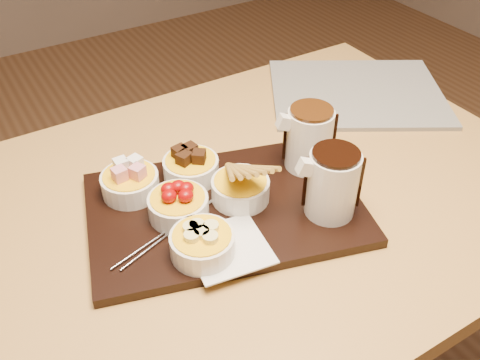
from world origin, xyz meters
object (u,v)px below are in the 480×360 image
bowl_strawberries (178,207)px  pitcher_milk_chocolate (309,139)px  serving_board (225,209)px  pitcher_dark_chocolate (332,184)px  dining_table (231,239)px  newspaper (357,93)px

bowl_strawberries → pitcher_milk_chocolate: 0.27m
serving_board → pitcher_milk_chocolate: (0.19, 0.02, 0.07)m
serving_board → pitcher_dark_chocolate: size_ratio=4.01×
pitcher_milk_chocolate → serving_board: bearing=-158.2°
dining_table → bowl_strawberries: (-0.10, -0.01, 0.14)m
pitcher_dark_chocolate → pitcher_milk_chocolate: 0.13m
dining_table → bowl_strawberries: size_ratio=12.00×
dining_table → pitcher_dark_chocolate: bearing=-47.3°
pitcher_dark_chocolate → newspaper: size_ratio=0.30×
pitcher_milk_chocolate → newspaper: pitcher_milk_chocolate is taller
dining_table → pitcher_milk_chocolate: (0.16, -0.01, 0.17)m
serving_board → pitcher_dark_chocolate: bearing=-20.0°
serving_board → bowl_strawberries: (-0.08, 0.02, 0.03)m
bowl_strawberries → pitcher_dark_chocolate: pitcher_dark_chocolate is taller
dining_table → serving_board: 0.11m
serving_board → newspaper: serving_board is taller
pitcher_dark_chocolate → pitcher_milk_chocolate: same height
dining_table → newspaper: (0.44, 0.17, 0.10)m
newspaper → pitcher_milk_chocolate: bearing=-117.0°
serving_board → pitcher_milk_chocolate: 0.20m
dining_table → pitcher_milk_chocolate: size_ratio=10.47×
serving_board → bowl_strawberries: size_ratio=4.60×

